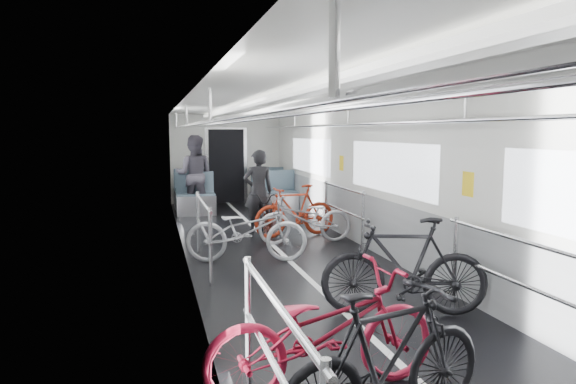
% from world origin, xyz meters
% --- Properties ---
extents(car_shell, '(3.02, 14.01, 2.41)m').
position_xyz_m(car_shell, '(0.00, 1.78, 1.13)').
color(car_shell, black).
rests_on(car_shell, ground).
extents(bike_left_near, '(1.87, 0.78, 0.96)m').
position_xyz_m(bike_left_near, '(-0.77, -3.59, 0.48)').
color(bike_left_near, maroon).
rests_on(bike_left_near, floor).
extents(bike_left_mid, '(1.69, 0.85, 0.98)m').
position_xyz_m(bike_left_mid, '(-0.55, -4.19, 0.49)').
color(bike_left_mid, black).
rests_on(bike_left_mid, floor).
extents(bike_left_far, '(1.89, 1.01, 0.95)m').
position_xyz_m(bike_left_far, '(-0.63, 0.41, 0.47)').
color(bike_left_far, '#B0B1B5').
rests_on(bike_left_far, floor).
extents(bike_right_near, '(1.82, 1.00, 1.05)m').
position_xyz_m(bike_right_near, '(0.58, -2.25, 0.53)').
color(bike_right_near, black).
rests_on(bike_right_near, floor).
extents(bike_right_mid, '(1.67, 0.59, 0.88)m').
position_xyz_m(bike_right_mid, '(0.59, 1.40, 0.44)').
color(bike_right_mid, '#A3A2A7').
rests_on(bike_right_mid, floor).
extents(bike_right_far, '(1.66, 0.70, 0.97)m').
position_xyz_m(bike_right_far, '(0.57, 2.00, 0.48)').
color(bike_right_far, maroon).
rests_on(bike_right_far, floor).
extents(bike_aisle, '(1.01, 1.62, 0.80)m').
position_xyz_m(bike_aisle, '(0.16, 2.52, 0.40)').
color(bike_aisle, black).
rests_on(bike_aisle, floor).
extents(person_standing, '(0.59, 0.40, 1.59)m').
position_xyz_m(person_standing, '(0.00, 2.62, 0.80)').
color(person_standing, black).
rests_on(person_standing, floor).
extents(person_seated, '(1.05, 0.90, 1.86)m').
position_xyz_m(person_seated, '(-1.02, 5.18, 0.93)').
color(person_seated, '#332F37').
rests_on(person_seated, floor).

